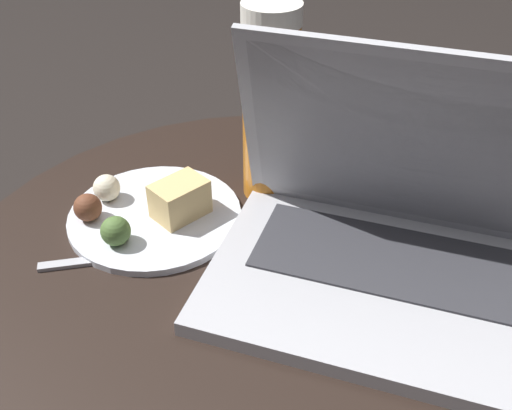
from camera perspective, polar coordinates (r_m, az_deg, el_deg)
table at (r=0.76m, az=1.16°, el=-12.50°), size 0.75×0.75×0.50m
laptop at (r=0.66m, az=12.05°, el=-3.10°), size 0.40×0.32×0.26m
beer_glass at (r=0.74m, az=1.37°, el=9.44°), size 0.07×0.07×0.25m
snack_plate at (r=0.76m, az=-10.00°, el=-0.58°), size 0.22×0.22×0.06m
fork at (r=0.71m, az=-11.05°, el=-4.71°), size 0.16×0.14×0.00m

